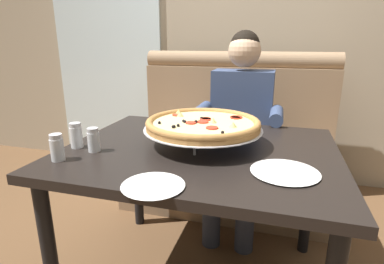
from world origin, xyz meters
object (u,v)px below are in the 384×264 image
(plate_near_left, at_px, (285,170))
(plate_near_right, at_px, (153,184))
(booth_bench, at_px, (231,150))
(dining_table, at_px, (200,165))
(shaker_parmesan, at_px, (57,149))
(pizza, at_px, (202,124))
(shaker_pepper_flakes, at_px, (76,137))
(shaker_oregano, at_px, (94,141))
(patio_chair, at_px, (135,99))
(diner_main, at_px, (240,120))

(plate_near_left, bearing_deg, plate_near_right, -150.76)
(booth_bench, bearing_deg, plate_near_left, -72.05)
(dining_table, bearing_deg, plate_near_right, -97.04)
(plate_near_right, bearing_deg, shaker_parmesan, 166.14)
(pizza, height_order, shaker_pepper_flakes, pizza)
(booth_bench, distance_m, dining_table, 0.98)
(shaker_oregano, distance_m, shaker_parmesan, 0.16)
(booth_bench, height_order, plate_near_left, booth_bench)
(shaker_oregano, relative_size, patio_chair, 0.12)
(booth_bench, xyz_separation_m, shaker_oregano, (-0.44, -1.13, 0.39))
(booth_bench, xyz_separation_m, plate_near_left, (0.37, -1.14, 0.35))
(booth_bench, height_order, shaker_pepper_flakes, booth_bench)
(pizza, xyz_separation_m, shaker_parmesan, (-0.51, -0.36, -0.05))
(booth_bench, height_order, pizza, booth_bench)
(booth_bench, xyz_separation_m, diner_main, (0.09, -0.27, 0.31))
(shaker_pepper_flakes, bearing_deg, dining_table, 15.61)
(diner_main, distance_m, patio_chair, 2.05)
(dining_table, bearing_deg, booth_bench, 90.00)
(pizza, bearing_deg, shaker_oregano, -152.85)
(shaker_pepper_flakes, bearing_deg, shaker_oregano, -12.77)
(booth_bench, xyz_separation_m, patio_chair, (-1.38, 1.15, 0.13))
(shaker_oregano, bearing_deg, diner_main, 58.49)
(shaker_pepper_flakes, distance_m, plate_near_left, 0.91)
(diner_main, height_order, shaker_oregano, diner_main)
(pizza, xyz_separation_m, shaker_oregano, (-0.43, -0.22, -0.05))
(dining_table, xyz_separation_m, pizza, (-0.00, 0.05, 0.18))
(shaker_pepper_flakes, xyz_separation_m, plate_near_left, (0.91, -0.04, -0.04))
(pizza, relative_size, shaker_oregano, 5.16)
(plate_near_left, bearing_deg, pizza, 147.91)
(shaker_pepper_flakes, xyz_separation_m, plate_near_right, (0.49, -0.27, -0.04))
(dining_table, relative_size, plate_near_right, 5.62)
(booth_bench, relative_size, shaker_oregano, 14.27)
(shaker_pepper_flakes, xyz_separation_m, patio_chair, (-0.84, 2.26, -0.26))
(pizza, relative_size, shaker_parmesan, 4.95)
(booth_bench, relative_size, plate_near_left, 6.00)
(pizza, bearing_deg, plate_near_left, -32.09)
(pizza, height_order, shaker_parmesan, pizza)
(dining_table, xyz_separation_m, plate_near_left, (0.37, -0.19, 0.10))
(dining_table, bearing_deg, shaker_parmesan, -149.08)
(diner_main, relative_size, patio_chair, 1.48)
(plate_near_right, bearing_deg, dining_table, 82.96)
(shaker_oregano, height_order, shaker_parmesan, shaker_parmesan)
(shaker_parmesan, distance_m, patio_chair, 2.58)
(patio_chair, bearing_deg, shaker_pepper_flakes, -69.67)
(diner_main, relative_size, shaker_oregano, 12.04)
(dining_table, height_order, patio_chair, patio_chair)
(booth_bench, distance_m, shaker_parmesan, 1.42)
(dining_table, relative_size, diner_main, 0.95)
(diner_main, xyz_separation_m, plate_near_left, (0.28, -0.87, 0.04))
(booth_bench, relative_size, patio_chair, 1.76)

